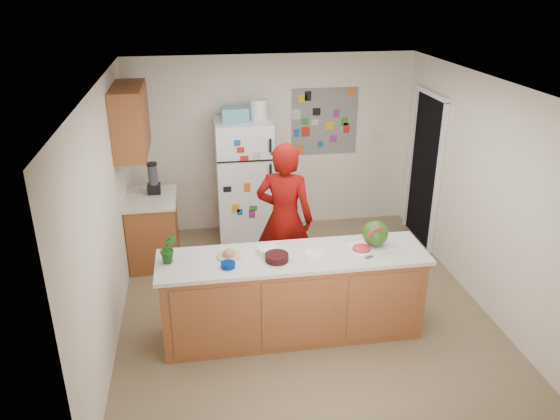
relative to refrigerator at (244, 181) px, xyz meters
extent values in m
cube|color=brown|center=(0.45, -1.88, -0.86)|extent=(4.00, 4.50, 0.02)
cube|color=beige|center=(0.45, 0.38, 0.40)|extent=(4.00, 0.02, 2.50)
cube|color=beige|center=(-1.56, -1.88, 0.40)|extent=(0.02, 4.50, 2.50)
cube|color=beige|center=(2.46, -1.88, 0.40)|extent=(0.02, 4.50, 2.50)
cube|color=white|center=(0.45, -1.88, 1.66)|extent=(4.00, 4.50, 0.02)
cube|color=black|center=(2.44, -0.43, 0.17)|extent=(0.03, 0.85, 2.04)
cube|color=brown|center=(0.25, -2.38, -0.41)|extent=(2.60, 0.62, 0.88)
cube|color=silver|center=(0.25, -2.38, 0.05)|extent=(2.68, 0.70, 0.04)
cube|color=brown|center=(-1.24, -0.53, -0.42)|extent=(0.60, 0.80, 0.86)
cube|color=silver|center=(-1.24, -0.53, 0.03)|extent=(0.64, 0.84, 0.04)
cube|color=brown|center=(-1.37, -0.58, 1.05)|extent=(0.35, 1.00, 0.80)
cube|color=silver|center=(0.00, 0.00, 0.00)|extent=(0.75, 0.70, 1.70)
cube|color=#5999B2|center=(-0.10, 0.00, 0.94)|extent=(0.35, 0.28, 0.18)
cube|color=slate|center=(1.20, 0.36, 0.70)|extent=(0.95, 0.01, 0.95)
imported|color=#6A0905|center=(0.32, -1.48, 0.06)|extent=(0.78, 0.65, 1.81)
cylinder|color=black|center=(-1.19, -0.40, 0.24)|extent=(0.12, 0.12, 0.38)
cube|color=silver|center=(1.04, -2.33, 0.08)|extent=(0.46, 0.39, 0.01)
sphere|color=#2A5918|center=(1.10, -2.31, 0.21)|extent=(0.26, 0.26, 0.26)
cylinder|color=red|center=(0.94, -2.38, 0.09)|extent=(0.17, 0.17, 0.02)
cylinder|color=black|center=(0.07, -2.46, 0.11)|extent=(0.26, 0.26, 0.07)
cylinder|color=white|center=(0.01, -2.29, 0.10)|extent=(0.21, 0.21, 0.06)
cylinder|color=navy|center=(-0.40, -2.52, 0.10)|extent=(0.16, 0.16, 0.05)
cylinder|color=#C2B398|center=(-0.38, -2.31, 0.08)|extent=(0.30, 0.30, 0.02)
cube|color=white|center=(0.46, -2.40, 0.08)|extent=(0.21, 0.20, 0.02)
cube|color=gray|center=(0.97, -2.55, 0.08)|extent=(0.09, 0.06, 0.01)
imported|color=#133D0D|center=(-0.95, -2.33, 0.22)|extent=(0.18, 0.16, 0.30)
camera|label=1|loc=(-0.63, -7.06, 2.61)|focal=35.00mm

